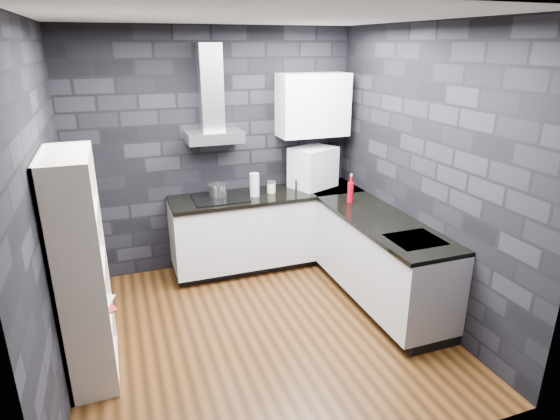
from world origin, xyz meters
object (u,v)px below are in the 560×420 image
appliance_garage (313,168)px  glass_vase (254,185)px  utensil_crock (299,184)px  red_bottle (350,192)px  storage_jar (271,188)px  bookshelf (82,270)px  fruit_bowl (80,273)px  pot (218,191)px

appliance_garage → glass_vase: bearing=165.6°
utensil_crock → red_bottle: size_ratio=0.55×
storage_jar → red_bottle: red_bottle is taller
storage_jar → red_bottle: (0.69, -0.62, 0.05)m
glass_vase → storage_jar: glass_vase is taller
red_bottle → bookshelf: size_ratio=0.12×
storage_jar → appliance_garage: appliance_garage is taller
red_bottle → fruit_bowl: bearing=-161.8°
appliance_garage → bookshelf: bookshelf is taller
red_bottle → bookshelf: bearing=-164.4°
storage_jar → pot: bearing=174.8°
storage_jar → fruit_bowl: storage_jar is taller
utensil_crock → bookshelf: bookshelf is taller
glass_vase → fruit_bowl: size_ratio=1.24×
appliance_garage → bookshelf: (-2.52, -1.42, -0.22)m
pot → glass_vase: 0.41m
storage_jar → utensil_crock: bearing=1.6°
storage_jar → bookshelf: bookshelf is taller
red_bottle → fruit_bowl: red_bottle is taller
glass_vase → fruit_bowl: (-1.76, -1.43, -0.09)m
pot → bookshelf: (-1.37, -1.41, -0.07)m
glass_vase → utensil_crock: bearing=7.1°
appliance_garage → red_bottle: appliance_garage is taller
appliance_garage → red_bottle: 0.70m
storage_jar → glass_vase: bearing=-164.4°
pot → utensil_crock: (0.95, -0.05, -0.01)m
utensil_crock → fruit_bowl: (-2.32, -1.50, -0.02)m
pot → bookshelf: size_ratio=0.11×
glass_vase → appliance_garage: bearing=9.1°
pot → red_bottle: (1.29, -0.67, 0.04)m
storage_jar → appliance_garage: 0.57m
pot → appliance_garage: 1.16m
pot → fruit_bowl: size_ratio=0.94×
appliance_garage → bookshelf: size_ratio=0.27×
utensil_crock → appliance_garage: bearing=14.4°
fruit_bowl → red_bottle: bearing=18.2°
pot → appliance_garage: bearing=0.3°
glass_vase → fruit_bowl: glass_vase is taller
appliance_garage → fruit_bowl: appliance_garage is taller
utensil_crock → appliance_garage: appliance_garage is taller
fruit_bowl → glass_vase: bearing=39.1°
storage_jar → appliance_garage: (0.54, 0.06, 0.17)m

